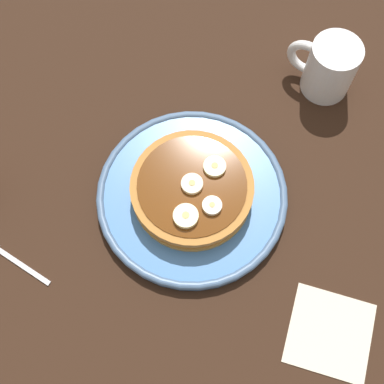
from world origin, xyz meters
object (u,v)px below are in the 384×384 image
(banana_slice_1, at_px, (186,216))
(coffee_mug, at_px, (328,67))
(fork, at_px, (9,256))
(banana_slice_2, at_px, (212,206))
(pancake_stack, at_px, (192,190))
(banana_slice_3, at_px, (215,167))
(napkin, at_px, (330,333))
(plate, at_px, (192,196))
(banana_slice_0, at_px, (190,185))

(banana_slice_1, distance_m, coffee_mug, 0.33)
(banana_slice_1, relative_size, fork, 0.27)
(banana_slice_1, height_order, banana_slice_2, banana_slice_1)
(pancake_stack, xyz_separation_m, banana_slice_3, (-0.01, -0.04, 0.02))
(banana_slice_3, xyz_separation_m, napkin, (-0.24, 0.12, -0.05))
(coffee_mug, distance_m, napkin, 0.40)
(fork, bearing_deg, plate, -131.37)
(plate, xyz_separation_m, banana_slice_2, (-0.04, 0.01, 0.04))
(plate, relative_size, banana_slice_1, 8.03)
(plate, xyz_separation_m, coffee_mug, (-0.09, -0.28, 0.04))
(napkin, xyz_separation_m, fork, (0.44, 0.13, 0.00))
(coffee_mug, xyz_separation_m, fork, (0.27, 0.49, -0.05))
(banana_slice_2, height_order, banana_slice_3, same)
(banana_slice_3, bearing_deg, napkin, 154.46)
(plate, xyz_separation_m, pancake_stack, (-0.00, 0.00, 0.02))
(banana_slice_1, height_order, banana_slice_3, banana_slice_1)
(banana_slice_1, bearing_deg, fork, 39.10)
(plate, relative_size, pancake_stack, 1.57)
(pancake_stack, xyz_separation_m, fork, (0.18, 0.21, -0.03))
(pancake_stack, bearing_deg, banana_slice_1, 109.30)
(banana_slice_0, bearing_deg, pancake_stack, -127.15)
(pancake_stack, relative_size, banana_slice_0, 5.82)
(banana_slice_3, xyz_separation_m, fork, (0.20, 0.25, -0.05))
(plate, distance_m, banana_slice_0, 0.04)
(banana_slice_1, relative_size, coffee_mug, 0.31)
(banana_slice_0, relative_size, napkin, 0.28)
(banana_slice_0, height_order, napkin, banana_slice_0)
(coffee_mug, bearing_deg, banana_slice_2, 81.27)
(banana_slice_1, xyz_separation_m, fork, (0.20, 0.16, -0.05))
(plate, distance_m, pancake_stack, 0.02)
(napkin, bearing_deg, plate, -16.68)
(coffee_mug, height_order, napkin, coffee_mug)
(coffee_mug, xyz_separation_m, napkin, (-0.17, 0.36, -0.05))
(banana_slice_0, relative_size, banana_slice_2, 1.12)
(banana_slice_2, bearing_deg, banana_slice_1, 52.91)
(pancake_stack, distance_m, banana_slice_3, 0.05)
(pancake_stack, bearing_deg, banana_slice_0, 52.85)
(pancake_stack, relative_size, banana_slice_2, 6.52)
(napkin, bearing_deg, coffee_mug, -64.00)
(pancake_stack, height_order, banana_slice_1, banana_slice_1)
(banana_slice_0, bearing_deg, banana_slice_1, 112.71)
(banana_slice_3, bearing_deg, plate, 69.71)
(pancake_stack, distance_m, fork, 0.28)
(pancake_stack, bearing_deg, coffee_mug, -106.81)
(coffee_mug, height_order, fork, coffee_mug)
(banana_slice_0, relative_size, banana_slice_1, 0.88)
(napkin, bearing_deg, banana_slice_1, -7.48)
(plate, xyz_separation_m, fork, (0.18, 0.21, -0.01))
(plate, bearing_deg, banana_slice_0, 64.92)
(pancake_stack, xyz_separation_m, napkin, (-0.26, 0.08, -0.03))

